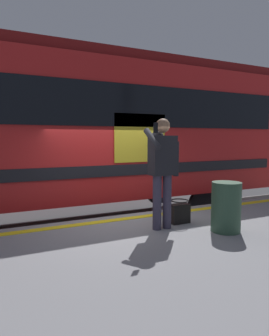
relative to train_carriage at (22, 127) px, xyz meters
name	(u,v)px	position (x,y,z in m)	size (l,w,h in m)	color
ground_plane	(123,261)	(-1.51, 2.28, -2.59)	(24.85, 24.85, 0.00)	#3D3D3F
platform	(181,281)	(-1.51, 4.19, -2.14)	(16.53, 3.83, 0.90)	gray
safety_line	(129,218)	(-1.51, 2.58, -1.68)	(16.20, 0.16, 0.01)	yellow
track_rail_near	(96,233)	(-1.51, 0.71, -2.51)	(21.49, 0.08, 0.16)	slate
track_rail_far	(80,219)	(-1.51, -0.72, -2.51)	(21.49, 0.08, 0.16)	slate
train_carriage	(22,127)	(0.00, 0.00, 0.00)	(13.16, 2.91, 4.10)	red
passenger	(162,164)	(-1.73, 3.34, -0.67)	(0.57, 0.55, 1.72)	#383347
handbag	(180,212)	(-2.16, 3.21, -1.51)	(0.34, 0.31, 0.39)	black
trash_bin	(226,207)	(-2.54, 3.89, -1.31)	(0.45, 0.45, 0.76)	#2D4C38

